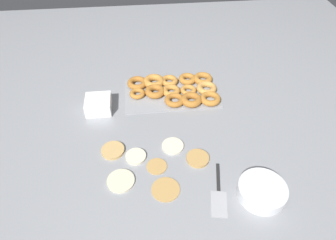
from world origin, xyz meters
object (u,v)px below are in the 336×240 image
Objects in this scene: container_stack at (98,104)px; donut_tray at (176,89)px; batter_bowl at (262,191)px; pancake_2 at (121,181)px; pancake_6 at (113,150)px; spatula at (219,197)px; pancake_3 at (198,158)px; pancake_1 at (173,146)px; pancake_4 at (157,166)px; pancake_0 at (136,156)px; pancake_5 at (165,189)px.

donut_tray is at bearing -165.74° from container_stack.
batter_bowl is at bearing 139.31° from container_stack.
pancake_2 is 0.61m from donut_tray.
pancake_6 is 0.49m from spatula.
spatula is at bearing 104.14° from pancake_3.
pancake_1 reaches higher than pancake_4.
pancake_0 is at bearing 14.92° from pancake_1.
pancake_3 is at bearing -173.10° from pancake_4.
pancake_5 is (-0.11, 0.17, -0.00)m from pancake_0.
pancake_2 is at bearing 62.33° from donut_tray.
spatula is (-0.37, 0.11, -0.00)m from pancake_2.
pancake_2 is 0.98× the size of pancake_5.
pancake_6 is at bearing -46.34° from pancake_5.
pancake_0 is at bearing 156.03° from pancake_6.
container_stack is (0.26, -0.38, 0.03)m from pancake_4.
pancake_5 is at bearing 41.42° from pancake_3.
batter_bowl reaches higher than pancake_1.
pancake_0 is 0.17m from pancake_1.
pancake_0 is 0.11m from pancake_6.
donut_tray is at bearing -161.27° from spatula.
pancake_5 is 0.57m from container_stack.
pancake_0 reaches higher than pancake_1.
donut_tray reaches higher than pancake_3.
pancake_3 is (-0.32, -0.08, 0.00)m from pancake_2.
pancake_3 is 0.20m from spatula.
pancake_4 is 0.46m from container_stack.
container_stack is 0.50× the size of spatula.
container_stack reaches higher than pancake_3.
pancake_0 is 0.48m from donut_tray.
pancake_6 is (0.18, -0.10, 0.00)m from pancake_4.
pancake_2 is 0.16m from pancake_6.
batter_bowl is 0.85m from container_stack.
spatula is at bearing 118.25° from pancake_1.
pancake_5 is 0.21m from spatula.
pancake_1 is 1.13× the size of pancake_4.
pancake_6 is (0.21, -0.22, 0.00)m from pancake_5.
pancake_5 is (-0.02, 0.11, -0.00)m from pancake_4.
pancake_1 is at bearing 81.28° from donut_tray.
container_stack is at bearing -40.69° from batter_bowl.
pancake_4 is at bearing -116.14° from spatula.
pancake_4 is (-0.15, -0.06, -0.00)m from pancake_2.
pancake_5 is 0.37m from batter_bowl.
pancake_6 is 0.54× the size of batter_bowl.
pancake_5 is at bearing 133.66° from pancake_6.
pancake_6 is at bearing -77.34° from pancake_2.
pancake_5 is (0.15, 0.14, -0.00)m from pancake_3.
pancake_0 is 0.36× the size of spatula.
pancake_5 is (0.06, 0.22, -0.00)m from pancake_1.
pancake_0 is 1.03× the size of pancake_4.
pancake_1 is 0.87× the size of pancake_2.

